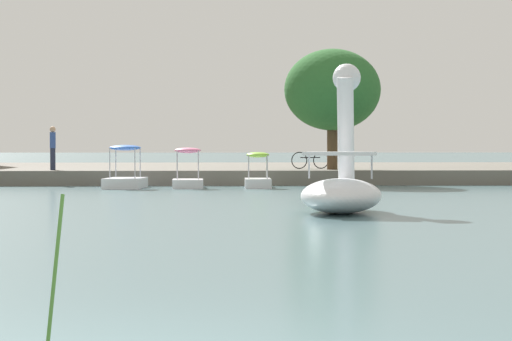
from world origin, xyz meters
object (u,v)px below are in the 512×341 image
at_px(swan_boat, 342,182).
at_px(person_on_path, 53,147).
at_px(pedal_boat_blue, 125,175).
at_px(bicycle_parked, 310,160).
at_px(tree_broadleaf_left, 332,90).
at_px(pedal_boat_pink, 188,177).
at_px(pedal_boat_lime, 258,177).

bearing_deg(swan_boat, person_on_path, 118.98).
height_order(pedal_boat_blue, bicycle_parked, pedal_boat_blue).
distance_m(swan_boat, person_on_path, 18.96).
bearing_deg(tree_broadleaf_left, swan_boat, -96.68).
xyz_separation_m(pedal_boat_pink, bicycle_parked, (5.02, 4.88, 0.53)).
bearing_deg(swan_boat, tree_broadleaf_left, 83.32).
bearing_deg(person_on_path, pedal_boat_lime, -21.34).
bearing_deg(tree_broadleaf_left, person_on_path, -178.44).
height_order(pedal_boat_lime, pedal_boat_pink, pedal_boat_pink).
bearing_deg(pedal_boat_pink, pedal_boat_blue, -179.82).
xyz_separation_m(tree_broadleaf_left, bicycle_parked, (-0.75, 1.40, -2.85)).
bearing_deg(pedal_boat_lime, person_on_path, 158.66).
bearing_deg(pedal_boat_blue, bicycle_parked, 33.83).
xyz_separation_m(swan_boat, tree_broadleaf_left, (1.97, 16.87, 3.07)).
bearing_deg(tree_broadleaf_left, bicycle_parked, 118.03).
bearing_deg(person_on_path, pedal_boat_blue, -45.62).
distance_m(pedal_boat_lime, pedal_boat_pink, 2.57).
height_order(pedal_boat_lime, person_on_path, person_on_path).
bearing_deg(pedal_boat_pink, bicycle_parked, 44.21).
xyz_separation_m(person_on_path, bicycle_parked, (10.40, 1.71, -0.56)).
relative_size(tree_broadleaf_left, bicycle_parked, 3.07).
relative_size(pedal_boat_lime, bicycle_parked, 1.16).
relative_size(pedal_boat_lime, pedal_boat_blue, 0.80).
bearing_deg(tree_broadleaf_left, pedal_boat_lime, -133.14).
xyz_separation_m(pedal_boat_blue, bicycle_parked, (7.29, 4.89, 0.47)).
bearing_deg(person_on_path, tree_broadleaf_left, 1.56).
xyz_separation_m(swan_boat, pedal_boat_blue, (-6.06, 13.39, -0.24)).
height_order(tree_broadleaf_left, bicycle_parked, tree_broadleaf_left).
xyz_separation_m(pedal_boat_blue, tree_broadleaf_left, (8.04, 3.48, 3.31)).
bearing_deg(pedal_boat_pink, person_on_path, 149.50).
xyz_separation_m(pedal_boat_pink, tree_broadleaf_left, (5.76, 3.48, 3.37)).
distance_m(swan_boat, pedal_boat_lime, 13.52).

